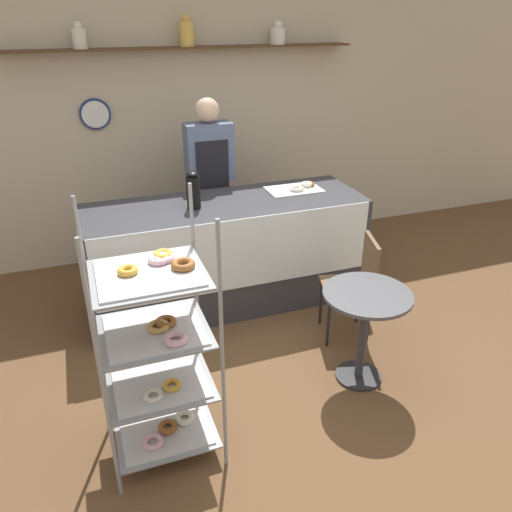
% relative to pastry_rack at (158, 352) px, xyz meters
% --- Properties ---
extents(ground_plane, '(14.00, 14.00, 0.00)m').
position_rel_pastry_rack_xyz_m(ground_plane, '(0.86, 0.32, -0.70)').
color(ground_plane, brown).
extents(back_wall, '(10.00, 0.30, 2.70)m').
position_rel_pastry_rack_xyz_m(back_wall, '(0.86, 2.82, 0.67)').
color(back_wall, beige).
rests_on(back_wall, ground_plane).
extents(display_counter, '(2.43, 0.81, 0.96)m').
position_rel_pastry_rack_xyz_m(display_counter, '(0.86, 1.52, -0.21)').
color(display_counter, '#333338').
rests_on(display_counter, ground_plane).
extents(pastry_rack, '(0.64, 0.58, 1.58)m').
position_rel_pastry_rack_xyz_m(pastry_rack, '(0.00, 0.00, 0.00)').
color(pastry_rack, gray).
rests_on(pastry_rack, ground_plane).
extents(person_worker, '(0.44, 0.23, 1.74)m').
position_rel_pastry_rack_xyz_m(person_worker, '(0.89, 2.12, 0.26)').
color(person_worker, '#282833').
rests_on(person_worker, ground_plane).
extents(cafe_table, '(0.61, 0.61, 0.72)m').
position_rel_pastry_rack_xyz_m(cafe_table, '(1.45, 0.14, -0.16)').
color(cafe_table, '#262628').
rests_on(cafe_table, ground_plane).
extents(cafe_chair, '(0.47, 0.47, 0.86)m').
position_rel_pastry_rack_xyz_m(cafe_chair, '(1.68, 0.65, -0.17)').
color(cafe_chair, black).
rests_on(cafe_chair, ground_plane).
extents(coffee_carafe, '(0.11, 0.11, 0.31)m').
position_rel_pastry_rack_xyz_m(coffee_carafe, '(0.58, 1.49, 0.42)').
color(coffee_carafe, black).
rests_on(coffee_carafe, display_counter).
extents(donut_tray_counter, '(0.49, 0.31, 0.05)m').
position_rel_pastry_rack_xyz_m(donut_tray_counter, '(1.59, 1.62, 0.28)').
color(donut_tray_counter, silver).
rests_on(donut_tray_counter, display_counter).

